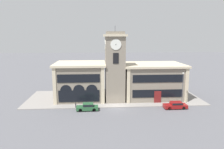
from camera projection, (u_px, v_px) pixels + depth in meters
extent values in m
plane|color=#56565B|center=(117.00, 108.00, 43.97)|extent=(300.00, 300.00, 0.00)
cube|color=gray|center=(114.00, 98.00, 51.04)|extent=(39.35, 14.42, 0.15)
cube|color=gray|center=(115.00, 70.00, 47.28)|extent=(4.12, 4.12, 14.20)
cube|color=beige|center=(115.00, 35.00, 46.01)|extent=(4.82, 4.82, 0.45)
cube|color=gray|center=(115.00, 33.00, 45.92)|extent=(3.79, 3.79, 0.60)
cylinder|color=#4C4C51|center=(115.00, 29.00, 45.77)|extent=(0.10, 0.10, 1.20)
cylinder|color=silver|center=(116.00, 45.00, 44.26)|extent=(2.21, 0.10, 2.21)
cylinder|color=black|center=(116.00, 45.00, 44.19)|extent=(0.18, 0.04, 0.18)
cylinder|color=silver|center=(105.00, 44.00, 46.19)|extent=(0.10, 2.21, 2.21)
cylinder|color=black|center=(105.00, 44.00, 46.19)|extent=(0.04, 0.18, 0.18)
cube|color=black|center=(116.00, 58.00, 44.75)|extent=(1.15, 0.10, 2.20)
cube|color=gray|center=(81.00, 82.00, 50.14)|extent=(10.68, 9.87, 7.87)
cube|color=beige|center=(80.00, 64.00, 49.43)|extent=(11.38, 10.57, 0.45)
cube|color=beige|center=(54.00, 87.00, 44.91)|extent=(0.70, 0.16, 7.87)
cube|color=beige|center=(103.00, 86.00, 45.56)|extent=(0.70, 0.16, 7.87)
cube|color=black|center=(79.00, 78.00, 44.96)|extent=(8.76, 0.10, 1.73)
cube|color=black|center=(79.00, 96.00, 45.61)|extent=(8.54, 0.10, 2.52)
cylinder|color=black|center=(66.00, 91.00, 45.21)|extent=(2.35, 0.06, 2.35)
cylinder|color=black|center=(79.00, 90.00, 45.38)|extent=(2.35, 0.06, 2.35)
cylinder|color=black|center=(92.00, 90.00, 45.56)|extent=(2.35, 0.06, 2.35)
cube|color=gray|center=(152.00, 81.00, 51.26)|extent=(13.32, 9.87, 7.53)
cube|color=beige|center=(153.00, 65.00, 50.58)|extent=(14.02, 10.57, 0.45)
cube|color=beige|center=(129.00, 87.00, 45.94)|extent=(0.70, 0.16, 7.53)
cube|color=beige|center=(187.00, 86.00, 46.77)|extent=(0.70, 0.16, 7.53)
cube|color=black|center=(158.00, 79.00, 46.09)|extent=(10.92, 0.10, 1.66)
cube|color=maroon|center=(158.00, 97.00, 46.78)|extent=(1.50, 0.12, 2.71)
cube|color=black|center=(158.00, 93.00, 46.65)|extent=(10.92, 0.10, 1.69)
cube|color=#285633|center=(87.00, 108.00, 42.36)|extent=(4.23, 1.81, 0.67)
cube|color=#285633|center=(88.00, 105.00, 42.26)|extent=(2.04, 1.60, 0.58)
cube|color=black|center=(88.00, 105.00, 42.26)|extent=(1.96, 1.63, 0.43)
cylinder|color=black|center=(80.00, 110.00, 41.54)|extent=(0.67, 0.23, 0.67)
cylinder|color=black|center=(81.00, 108.00, 43.03)|extent=(0.67, 0.23, 0.67)
cylinder|color=black|center=(94.00, 110.00, 41.75)|extent=(0.67, 0.23, 0.67)
cylinder|color=black|center=(94.00, 107.00, 43.24)|extent=(0.67, 0.23, 0.67)
cube|color=maroon|center=(175.00, 106.00, 43.50)|extent=(4.61, 1.91, 0.68)
cube|color=maroon|center=(176.00, 103.00, 43.41)|extent=(2.23, 1.69, 0.51)
cube|color=black|center=(176.00, 103.00, 43.41)|extent=(2.14, 1.73, 0.38)
cylinder|color=black|center=(170.00, 108.00, 42.62)|extent=(0.64, 0.23, 0.64)
cylinder|color=black|center=(167.00, 106.00, 44.21)|extent=(0.64, 0.23, 0.64)
cylinder|color=black|center=(184.00, 108.00, 42.85)|extent=(0.64, 0.23, 0.64)
cylinder|color=black|center=(180.00, 106.00, 44.44)|extent=(0.64, 0.23, 0.64)
cylinder|color=#4C4C51|center=(182.00, 90.00, 44.83)|extent=(0.12, 0.12, 6.49)
sphere|color=silver|center=(183.00, 73.00, 44.24)|extent=(0.36, 0.36, 0.36)
cylinder|color=black|center=(76.00, 105.00, 43.61)|extent=(0.18, 0.18, 0.90)
sphere|color=black|center=(76.00, 103.00, 43.52)|extent=(0.16, 0.16, 0.16)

